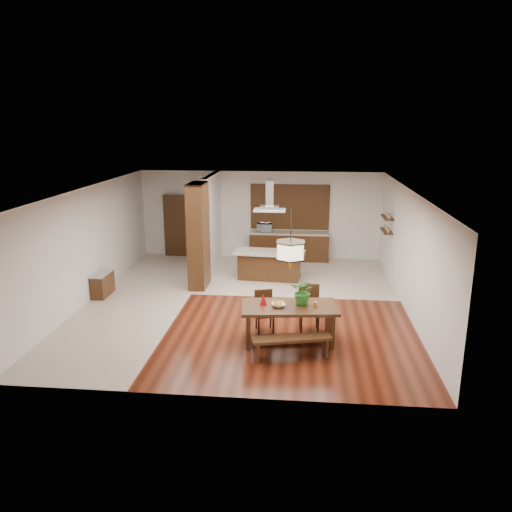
# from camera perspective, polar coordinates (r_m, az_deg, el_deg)

# --- Properties ---
(room_shell) EXTENTS (9.00, 9.04, 2.92)m
(room_shell) POSITION_cam_1_polar(r_m,az_deg,el_deg) (12.23, -1.40, 3.71)
(room_shell) COLOR #3E160B
(room_shell) RESTS_ON ground
(tile_hallway) EXTENTS (2.50, 9.00, 0.01)m
(tile_hallway) POSITION_cam_1_polar(r_m,az_deg,el_deg) (13.39, -13.15, -4.82)
(tile_hallway) COLOR beige
(tile_hallway) RESTS_ON ground
(tile_kitchen) EXTENTS (5.50, 4.00, 0.01)m
(tile_kitchen) POSITION_cam_1_polar(r_m,az_deg,el_deg) (15.08, 4.50, -2.18)
(tile_kitchen) COLOR beige
(tile_kitchen) RESTS_ON ground
(soffit_band) EXTENTS (8.00, 9.00, 0.02)m
(soffit_band) POSITION_cam_1_polar(r_m,az_deg,el_deg) (12.09, -1.43, 7.53)
(soffit_band) COLOR #361E0D
(soffit_band) RESTS_ON room_shell
(partition_pier) EXTENTS (0.45, 1.00, 2.90)m
(partition_pier) POSITION_cam_1_polar(r_m,az_deg,el_deg) (13.74, -6.60, 2.29)
(partition_pier) COLOR black
(partition_pier) RESTS_ON ground
(partition_stub) EXTENTS (0.18, 2.40, 2.90)m
(partition_stub) POSITION_cam_1_polar(r_m,az_deg,el_deg) (15.76, -5.03, 3.99)
(partition_stub) COLOR silver
(partition_stub) RESTS_ON ground
(hallway_console) EXTENTS (0.37, 0.88, 0.63)m
(hallway_console) POSITION_cam_1_polar(r_m,az_deg,el_deg) (13.84, -17.14, -3.10)
(hallway_console) COLOR black
(hallway_console) RESTS_ON ground
(hallway_doorway) EXTENTS (1.10, 0.20, 2.10)m
(hallway_doorway) POSITION_cam_1_polar(r_m,az_deg,el_deg) (17.17, -8.62, 3.44)
(hallway_doorway) COLOR black
(hallway_doorway) RESTS_ON ground
(rear_counter) EXTENTS (2.60, 0.62, 0.95)m
(rear_counter) POSITION_cam_1_polar(r_m,az_deg,el_deg) (16.60, 3.79, 1.14)
(rear_counter) COLOR black
(rear_counter) RESTS_ON ground
(kitchen_window) EXTENTS (2.60, 0.08, 1.50)m
(kitchen_window) POSITION_cam_1_polar(r_m,az_deg,el_deg) (16.59, 3.90, 5.63)
(kitchen_window) COLOR #99612E
(kitchen_window) RESTS_ON room_shell
(shelf_lower) EXTENTS (0.26, 0.90, 0.04)m
(shelf_lower) POSITION_cam_1_polar(r_m,az_deg,el_deg) (15.02, 14.67, 2.80)
(shelf_lower) COLOR black
(shelf_lower) RESTS_ON room_shell
(shelf_upper) EXTENTS (0.26, 0.90, 0.04)m
(shelf_upper) POSITION_cam_1_polar(r_m,az_deg,el_deg) (14.95, 14.78, 4.30)
(shelf_upper) COLOR black
(shelf_upper) RESTS_ON room_shell
(dining_table) EXTENTS (2.06, 1.19, 0.82)m
(dining_table) POSITION_cam_1_polar(r_m,az_deg,el_deg) (10.42, 3.82, -6.80)
(dining_table) COLOR black
(dining_table) RESTS_ON ground
(dining_bench) EXTENTS (1.59, 0.72, 0.44)m
(dining_bench) POSITION_cam_1_polar(r_m,az_deg,el_deg) (9.93, 4.11, -10.38)
(dining_bench) COLOR black
(dining_bench) RESTS_ON ground
(dining_chair_left) EXTENTS (0.49, 0.49, 0.91)m
(dining_chair_left) POSITION_cam_1_polar(r_m,az_deg,el_deg) (11.00, 1.01, -6.37)
(dining_chair_left) COLOR black
(dining_chair_left) RESTS_ON ground
(dining_chair_right) EXTENTS (0.48, 0.48, 1.02)m
(dining_chair_right) POSITION_cam_1_polar(r_m,az_deg,el_deg) (11.05, 6.12, -6.04)
(dining_chair_right) COLOR black
(dining_chair_right) RESTS_ON ground
(pendant_lantern) EXTENTS (0.64, 0.64, 1.31)m
(pendant_lantern) POSITION_cam_1_polar(r_m,az_deg,el_deg) (9.92, 3.99, 2.04)
(pendant_lantern) COLOR beige
(pendant_lantern) RESTS_ON room_shell
(foliage_plant) EXTENTS (0.62, 0.58, 0.56)m
(foliage_plant) POSITION_cam_1_polar(r_m,az_deg,el_deg) (10.35, 5.43, -4.06)
(foliage_plant) COLOR #286F25
(foliage_plant) RESTS_ON dining_table
(fruit_bowl) EXTENTS (0.35, 0.35, 0.07)m
(fruit_bowl) POSITION_cam_1_polar(r_m,az_deg,el_deg) (10.27, 2.58, -5.61)
(fruit_bowl) COLOR beige
(fruit_bowl) RESTS_ON dining_table
(napkin_cone) EXTENTS (0.20, 0.20, 0.25)m
(napkin_cone) POSITION_cam_1_polar(r_m,az_deg,el_deg) (10.33, 0.85, -4.94)
(napkin_cone) COLOR #AE0C0E
(napkin_cone) RESTS_ON dining_table
(gold_ornament) EXTENTS (0.10, 0.10, 0.11)m
(gold_ornament) POSITION_cam_1_polar(r_m,az_deg,el_deg) (10.30, 6.84, -5.53)
(gold_ornament) COLOR gold
(gold_ornament) RESTS_ON dining_table
(kitchen_island) EXTENTS (2.10, 1.05, 0.84)m
(kitchen_island) POSITION_cam_1_polar(r_m,az_deg,el_deg) (14.57, 1.53, -1.01)
(kitchen_island) COLOR black
(kitchen_island) RESTS_ON ground
(range_hood) EXTENTS (0.90, 0.55, 0.87)m
(range_hood) POSITION_cam_1_polar(r_m,az_deg,el_deg) (14.14, 1.59, 6.93)
(range_hood) COLOR silver
(range_hood) RESTS_ON room_shell
(island_cup) EXTENTS (0.15, 0.15, 0.10)m
(island_cup) POSITION_cam_1_polar(r_m,az_deg,el_deg) (14.37, 3.04, 0.65)
(island_cup) COLOR silver
(island_cup) RESTS_ON kitchen_island
(microwave) EXTENTS (0.50, 0.34, 0.27)m
(microwave) POSITION_cam_1_polar(r_m,az_deg,el_deg) (16.52, 0.99, 3.28)
(microwave) COLOR silver
(microwave) RESTS_ON rear_counter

